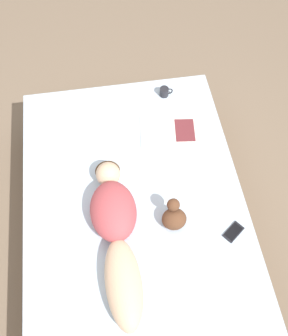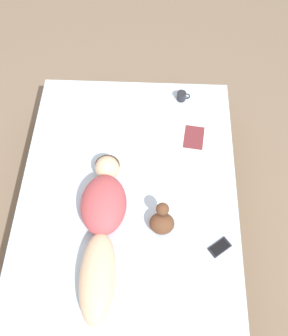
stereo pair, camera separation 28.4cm
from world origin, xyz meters
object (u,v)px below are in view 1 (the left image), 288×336
(coffee_mug, at_px, (165,92))
(cell_phone, at_px, (233,232))
(person, at_px, (116,231))
(open_magazine, at_px, (171,131))

(coffee_mug, relative_size, cell_phone, 0.66)
(person, relative_size, coffee_mug, 10.74)
(person, xyz_separation_m, coffee_mug, (0.54, 1.18, -0.06))
(person, height_order, open_magazine, person)
(cell_phone, bearing_deg, open_magazine, 158.85)
(open_magazine, bearing_deg, cell_phone, -66.76)
(cell_phone, bearing_deg, person, -133.88)
(person, distance_m, open_magazine, 0.96)
(open_magazine, bearing_deg, coffee_mug, 94.43)
(open_magazine, bearing_deg, person, -115.82)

